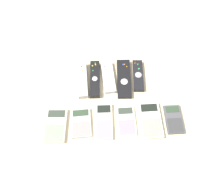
% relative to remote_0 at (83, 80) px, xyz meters
% --- Properties ---
extents(ground_plane, '(3.00, 3.00, 0.00)m').
position_rel_remote_0_xyz_m(ground_plane, '(0.13, -0.11, -0.01)').
color(ground_plane, beige).
extents(remote_0, '(0.05, 0.18, 0.03)m').
position_rel_remote_0_xyz_m(remote_0, '(0.00, 0.00, 0.00)').
color(remote_0, '#B7B7BC').
rests_on(remote_0, ground_plane).
extents(remote_1, '(0.05, 0.18, 0.03)m').
position_rel_remote_0_xyz_m(remote_1, '(0.06, 0.00, -0.00)').
color(remote_1, black).
rests_on(remote_1, ground_plane).
extents(remote_2, '(0.06, 0.16, 0.02)m').
position_rel_remote_0_xyz_m(remote_2, '(0.12, 0.01, -0.00)').
color(remote_2, silver).
rests_on(remote_2, ground_plane).
extents(remote_3, '(0.07, 0.20, 0.02)m').
position_rel_remote_0_xyz_m(remote_3, '(0.18, -0.00, -0.00)').
color(remote_3, black).
rests_on(remote_3, ground_plane).
extents(remote_4, '(0.05, 0.16, 0.02)m').
position_rel_remote_0_xyz_m(remote_4, '(0.25, 0.01, -0.00)').
color(remote_4, black).
rests_on(remote_4, ground_plane).
extents(calculator_0, '(0.10, 0.15, 0.02)m').
position_rel_remote_0_xyz_m(calculator_0, '(-0.11, -0.21, -0.01)').
color(calculator_0, beige).
rests_on(calculator_0, ground_plane).
extents(calculator_1, '(0.08, 0.12, 0.01)m').
position_rel_remote_0_xyz_m(calculator_1, '(-0.01, -0.20, -0.01)').
color(calculator_1, '#B2B2B7').
rests_on(calculator_1, ground_plane).
extents(calculator_2, '(0.07, 0.15, 0.02)m').
position_rel_remote_0_xyz_m(calculator_2, '(0.09, -0.20, -0.01)').
color(calculator_2, silver).
rests_on(calculator_2, ground_plane).
extents(calculator_3, '(0.07, 0.13, 0.01)m').
position_rel_remote_0_xyz_m(calculator_3, '(0.18, -0.20, -0.01)').
color(calculator_3, silver).
rests_on(calculator_3, ground_plane).
extents(calculator_4, '(0.08, 0.15, 0.02)m').
position_rel_remote_0_xyz_m(calculator_4, '(0.27, -0.21, -0.00)').
color(calculator_4, silver).
rests_on(calculator_4, ground_plane).
extents(calculator_5, '(0.07, 0.12, 0.01)m').
position_rel_remote_0_xyz_m(calculator_5, '(0.37, -0.21, -0.01)').
color(calculator_5, '#4C4C51').
rests_on(calculator_5, ground_plane).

